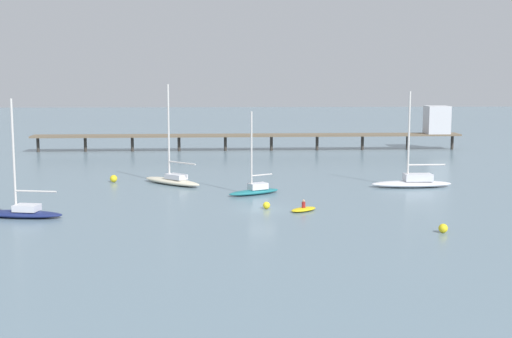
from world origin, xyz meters
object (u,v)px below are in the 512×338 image
object	(u,v)px
sailboat_white	(413,181)
mooring_buoy_far	(267,205)
sailboat_navy	(21,211)
sailboat_teal	(255,189)
dinghy_yellow	(304,209)
mooring_buoy_inner	(443,228)
pier	(331,129)
mooring_buoy_near	(114,179)
sailboat_cream	(173,179)

from	to	relation	value
sailboat_white	mooring_buoy_far	xyz separation A→B (m)	(-17.86, -12.71, -0.32)
sailboat_navy	sailboat_teal	distance (m)	25.05
sailboat_white	dinghy_yellow	world-z (taller)	sailboat_white
mooring_buoy_inner	sailboat_white	bearing A→B (deg)	81.56
sailboat_white	mooring_buoy_far	world-z (taller)	sailboat_white
mooring_buoy_far	dinghy_yellow	bearing A→B (deg)	-19.36
pier	mooring_buoy_near	xyz separation A→B (m)	(-31.64, -34.52, -3.23)
dinghy_yellow	mooring_buoy_far	world-z (taller)	dinghy_yellow
sailboat_navy	sailboat_teal	bearing A→B (deg)	27.44
sailboat_cream	sailboat_teal	xyz separation A→B (m)	(9.62, -7.28, -0.08)
sailboat_teal	mooring_buoy_near	bearing A→B (deg)	151.07
sailboat_white	pier	bearing A→B (deg)	95.85
sailboat_navy	mooring_buoy_near	xyz separation A→B (m)	(5.25, 20.93, -0.16)
sailboat_teal	mooring_buoy_near	size ratio (longest dim) A/B	10.31
dinghy_yellow	sailboat_teal	bearing A→B (deg)	114.43
sailboat_navy	mooring_buoy_far	world-z (taller)	sailboat_navy
mooring_buoy_inner	dinghy_yellow	bearing A→B (deg)	137.67
sailboat_navy	sailboat_cream	bearing A→B (deg)	56.17
pier	sailboat_teal	bearing A→B (deg)	-108.46
sailboat_cream	mooring_buoy_near	distance (m)	7.67
mooring_buoy_far	mooring_buoy_near	bearing A→B (deg)	135.03
sailboat_white	mooring_buoy_far	size ratio (longest dim) A/B	15.72
mooring_buoy_inner	mooring_buoy_near	xyz separation A→B (m)	(-32.17, 28.89, 0.05)
sailboat_cream	mooring_buoy_far	bearing A→B (deg)	-56.33
sailboat_cream	dinghy_yellow	bearing A→B (deg)	-50.43
mooring_buoy_inner	mooring_buoy_far	size ratio (longest dim) A/B	1.10
dinghy_yellow	sailboat_cream	bearing A→B (deg)	129.57
mooring_buoy_inner	mooring_buoy_far	world-z (taller)	mooring_buoy_inner
sailboat_navy	mooring_buoy_near	bearing A→B (deg)	75.92
mooring_buoy_far	sailboat_cream	bearing A→B (deg)	123.67
sailboat_navy	mooring_buoy_far	xyz separation A→B (m)	(23.09, 3.11, -0.24)
pier	mooring_buoy_near	size ratio (longest dim) A/B	81.99
pier	sailboat_cream	xyz separation A→B (m)	(-24.27, -36.62, -2.99)
mooring_buoy_far	mooring_buoy_near	world-z (taller)	mooring_buoy_near
pier	sailboat_teal	xyz separation A→B (m)	(-14.66, -43.90, -3.07)
pier	mooring_buoy_near	world-z (taller)	pier
pier	sailboat_teal	size ratio (longest dim) A/B	7.95
sailboat_teal	dinghy_yellow	bearing A→B (deg)	-65.57
pier	mooring_buoy_far	xyz separation A→B (m)	(-13.80, -52.34, -3.32)
pier	sailboat_cream	size ratio (longest dim) A/B	6.09
sailboat_cream	dinghy_yellow	distance (m)	22.01
sailboat_white	sailboat_cream	size ratio (longest dim) A/B	0.93
sailboat_navy	sailboat_white	world-z (taller)	sailboat_white
pier	dinghy_yellow	size ratio (longest dim) A/B	22.64
pier	mooring_buoy_far	world-z (taller)	pier
sailboat_navy	mooring_buoy_near	size ratio (longest dim) A/B	12.41
sailboat_white	sailboat_cream	xyz separation A→B (m)	(-28.33, 3.01, 0.01)
mooring_buoy_inner	mooring_buoy_near	world-z (taller)	mooring_buoy_near
sailboat_teal	mooring_buoy_near	xyz separation A→B (m)	(-16.98, 9.39, -0.16)
dinghy_yellow	mooring_buoy_near	xyz separation A→B (m)	(-21.38, 19.07, 0.24)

